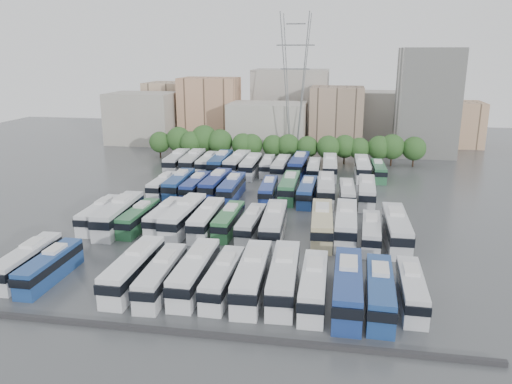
% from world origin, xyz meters
% --- Properties ---
extents(ground, '(220.00, 220.00, 0.00)m').
position_xyz_m(ground, '(0.00, 0.00, 0.00)').
color(ground, '#424447').
rests_on(ground, ground).
extents(parapet, '(56.00, 0.50, 0.50)m').
position_xyz_m(parapet, '(0.00, -33.00, 0.25)').
color(parapet, '#2D2D30').
rests_on(parapet, ground).
extents(tree_line, '(64.73, 7.55, 8.19)m').
position_xyz_m(tree_line, '(-1.48, 42.18, 4.25)').
color(tree_line, black).
rests_on(tree_line, ground).
extents(city_buildings, '(102.00, 35.00, 20.00)m').
position_xyz_m(city_buildings, '(-7.46, 71.86, 7.87)').
color(city_buildings, '#9E998E').
rests_on(city_buildings, ground).
extents(apartment_tower, '(14.00, 14.00, 26.00)m').
position_xyz_m(apartment_tower, '(34.00, 58.00, 13.00)').
color(apartment_tower, silver).
rests_on(apartment_tower, ground).
extents(electricity_pylon, '(9.00, 6.91, 33.83)m').
position_xyz_m(electricity_pylon, '(2.00, 50.00, 18.66)').
color(electricity_pylon, slate).
rests_on(electricity_pylon, ground).
extents(bus_r0_s0, '(2.83, 11.69, 3.65)m').
position_xyz_m(bus_r0_s0, '(-21.53, -23.74, 1.79)').
color(bus_r0_s0, silver).
rests_on(bus_r0_s0, ground).
extents(bus_r0_s1, '(2.42, 11.02, 3.45)m').
position_xyz_m(bus_r0_s1, '(-18.21, -24.56, 1.70)').
color(bus_r0_s1, navy).
rests_on(bus_r0_s1, ground).
extents(bus_r0_s4, '(2.80, 12.68, 3.98)m').
position_xyz_m(bus_r0_s4, '(-8.33, -24.13, 1.95)').
color(bus_r0_s4, white).
rests_on(bus_r0_s4, ground).
extents(bus_r0_s5, '(2.90, 11.76, 3.67)m').
position_xyz_m(bus_r0_s5, '(-4.85, -24.90, 1.80)').
color(bus_r0_s5, silver).
rests_on(bus_r0_s5, ground).
extents(bus_r0_s6, '(2.79, 12.49, 3.92)m').
position_xyz_m(bus_r0_s6, '(-1.50, -23.59, 1.92)').
color(bus_r0_s6, silver).
rests_on(bus_r0_s6, ground).
extents(bus_r0_s7, '(2.68, 11.40, 3.56)m').
position_xyz_m(bus_r0_s7, '(1.82, -24.12, 1.75)').
color(bus_r0_s7, silver).
rests_on(bus_r0_s7, ground).
extents(bus_r0_s8, '(3.18, 13.00, 4.05)m').
position_xyz_m(bus_r0_s8, '(4.91, -23.67, 1.99)').
color(bus_r0_s8, silver).
rests_on(bus_r0_s8, ground).
extents(bus_r0_s9, '(3.37, 13.11, 4.08)m').
position_xyz_m(bus_r0_s9, '(8.26, -23.39, 2.00)').
color(bus_r0_s9, silver).
rests_on(bus_r0_s9, ground).
extents(bus_r0_s10, '(2.69, 11.98, 3.75)m').
position_xyz_m(bus_r0_s10, '(11.50, -24.43, 1.84)').
color(bus_r0_s10, silver).
rests_on(bus_r0_s10, ground).
extents(bus_r0_s11, '(3.04, 13.26, 4.15)m').
position_xyz_m(bus_r0_s11, '(14.94, -24.56, 2.04)').
color(bus_r0_s11, navy).
rests_on(bus_r0_s11, ground).
extents(bus_r0_s12, '(3.07, 12.34, 3.85)m').
position_xyz_m(bus_r0_s12, '(18.13, -24.82, 1.89)').
color(bus_r0_s12, navy).
rests_on(bus_r0_s12, ground).
extents(bus_r0_s13, '(2.61, 11.03, 3.45)m').
position_xyz_m(bus_r0_s13, '(21.40, -23.36, 1.69)').
color(bus_r0_s13, silver).
rests_on(bus_r0_s13, ground).
extents(bus_r1_s0, '(2.80, 11.60, 3.62)m').
position_xyz_m(bus_r1_s0, '(-21.27, -6.22, 1.78)').
color(bus_r1_s0, silver).
rests_on(bus_r1_s0, ground).
extents(bus_r1_s1, '(3.50, 13.66, 4.25)m').
position_xyz_m(bus_r1_s1, '(-18.05, -6.73, 2.09)').
color(bus_r1_s1, silver).
rests_on(bus_r1_s1, ground).
extents(bus_r1_s2, '(2.62, 11.11, 3.47)m').
position_xyz_m(bus_r1_s2, '(-15.08, -6.55, 1.70)').
color(bus_r1_s2, '#2C673D').
rests_on(bus_r1_s2, ground).
extents(bus_r1_s3, '(2.68, 11.23, 3.51)m').
position_xyz_m(bus_r1_s3, '(-11.53, -5.34, 1.72)').
color(bus_r1_s3, silver).
rests_on(bus_r1_s3, ground).
extents(bus_r1_s4, '(3.36, 13.44, 4.19)m').
position_xyz_m(bus_r1_s4, '(-8.44, -5.82, 2.06)').
color(bus_r1_s4, silver).
rests_on(bus_r1_s4, ground).
extents(bus_r1_s5, '(2.78, 12.25, 3.84)m').
position_xyz_m(bus_r1_s5, '(-4.97, -5.98, 1.88)').
color(bus_r1_s5, white).
rests_on(bus_r1_s5, ground).
extents(bus_r1_s6, '(2.67, 11.15, 3.48)m').
position_xyz_m(bus_r1_s6, '(-1.82, -5.61, 1.71)').
color(bus_r1_s6, '#317240').
rests_on(bus_r1_s6, ground).
extents(bus_r1_s7, '(2.81, 11.16, 3.48)m').
position_xyz_m(bus_r1_s7, '(1.64, -6.41, 1.71)').
color(bus_r1_s7, silver).
rests_on(bus_r1_s7, ground).
extents(bus_r1_s8, '(3.33, 13.09, 4.08)m').
position_xyz_m(bus_r1_s8, '(4.89, -6.63, 2.00)').
color(bus_r1_s8, silver).
rests_on(bus_r1_s8, ground).
extents(bus_r1_s10, '(3.46, 13.47, 4.19)m').
position_xyz_m(bus_r1_s10, '(11.49, -5.71, 2.06)').
color(bus_r1_s10, '#C2B585').
rests_on(bus_r1_s10, ground).
extents(bus_r1_s11, '(3.13, 13.45, 4.21)m').
position_xyz_m(bus_r1_s11, '(14.80, -5.10, 2.06)').
color(bus_r1_s11, silver).
rests_on(bus_r1_s11, ground).
extents(bus_r1_s12, '(2.93, 11.34, 3.53)m').
position_xyz_m(bus_r1_s12, '(18.13, -7.12, 1.73)').
color(bus_r1_s12, silver).
rests_on(bus_r1_s12, ground).
extents(bus_r1_s13, '(3.11, 13.54, 4.24)m').
position_xyz_m(bus_r1_s13, '(21.49, -6.02, 2.08)').
color(bus_r1_s13, silver).
rests_on(bus_r1_s13, ground).
extents(bus_r2_s1, '(2.46, 11.12, 3.49)m').
position_xyz_m(bus_r2_s1, '(-17.93, 11.62, 1.71)').
color(bus_r2_s1, silver).
rests_on(bus_r2_s1, ground).
extents(bus_r2_s2, '(3.18, 12.71, 3.96)m').
position_xyz_m(bus_r2_s2, '(-14.99, 11.96, 1.94)').
color(bus_r2_s2, navy).
rests_on(bus_r2_s2, ground).
extents(bus_r2_s3, '(2.72, 11.87, 3.71)m').
position_xyz_m(bus_r2_s3, '(-11.70, 11.33, 1.82)').
color(bus_r2_s3, navy).
rests_on(bus_r2_s3, ground).
extents(bus_r2_s4, '(3.18, 13.08, 4.08)m').
position_xyz_m(bus_r2_s4, '(-8.30, 12.51, 2.00)').
color(bus_r2_s4, navy).
rests_on(bus_r2_s4, ground).
extents(bus_r2_s5, '(2.75, 12.46, 3.91)m').
position_xyz_m(bus_r2_s5, '(-4.98, 10.87, 1.92)').
color(bus_r2_s5, navy).
rests_on(bus_r2_s5, ground).
extents(bus_r2_s7, '(2.90, 11.24, 3.50)m').
position_xyz_m(bus_r2_s7, '(1.45, 11.35, 1.72)').
color(bus_r2_s7, navy).
rests_on(bus_r2_s7, ground).
extents(bus_r2_s8, '(2.80, 12.77, 4.00)m').
position_xyz_m(bus_r2_s8, '(4.93, 13.29, 1.97)').
color(bus_r2_s8, '#317245').
rests_on(bus_r2_s8, ground).
extents(bus_r2_s9, '(2.89, 11.85, 3.70)m').
position_xyz_m(bus_r2_s9, '(8.22, 11.46, 1.81)').
color(bus_r2_s9, navy).
rests_on(bus_r2_s9, ground).
extents(bus_r2_s10, '(3.29, 13.30, 4.15)m').
position_xyz_m(bus_r2_s10, '(11.37, 12.90, 2.04)').
color(bus_r2_s10, silver).
rests_on(bus_r2_s10, ground).
extents(bus_r2_s11, '(2.79, 11.28, 3.52)m').
position_xyz_m(bus_r2_s11, '(15.01, 11.58, 1.73)').
color(bus_r2_s11, silver).
rests_on(bus_r2_s11, ground).
extents(bus_r2_s12, '(3.14, 12.83, 4.00)m').
position_xyz_m(bus_r2_s12, '(18.31, 12.45, 1.96)').
color(bus_r2_s12, silver).
rests_on(bus_r2_s12, ground).
extents(bus_r3_s0, '(3.50, 13.14, 4.08)m').
position_xyz_m(bus_r3_s0, '(-21.61, 30.43, 2.00)').
color(bus_r3_s0, silver).
rests_on(bus_r3_s0, ground).
extents(bus_r3_s1, '(3.45, 13.28, 4.13)m').
position_xyz_m(bus_r3_s1, '(-18.11, 30.85, 2.03)').
color(bus_r3_s1, silver).
rests_on(bus_r3_s1, ground).
extents(bus_r3_s2, '(2.71, 11.98, 3.75)m').
position_xyz_m(bus_r3_s2, '(-14.67, 30.63, 1.84)').
color(bus_r3_s2, silver).
rests_on(bus_r3_s2, ground).
extents(bus_r3_s3, '(3.25, 13.60, 4.25)m').
position_xyz_m(bus_r3_s3, '(-11.64, 29.77, 2.09)').
color(bus_r3_s3, navy).
rests_on(bus_r3_s3, ground).
extents(bus_r3_s4, '(3.55, 13.59, 4.23)m').
position_xyz_m(bus_r3_s4, '(-8.12, 30.42, 2.07)').
color(bus_r3_s4, silver).
rests_on(bus_r3_s4, ground).
extents(bus_r3_s5, '(2.83, 12.74, 3.99)m').
position_xyz_m(bus_r3_s5, '(-4.90, 29.03, 1.96)').
color(bus_r3_s5, silver).
rests_on(bus_r3_s5, ground).
extents(bus_r3_s6, '(2.89, 11.16, 3.47)m').
position_xyz_m(bus_r3_s6, '(-1.65, 30.82, 1.71)').
color(bus_r3_s6, silver).
rests_on(bus_r3_s6, ground).
extents(bus_r3_s7, '(3.03, 12.42, 3.88)m').
position_xyz_m(bus_r3_s7, '(1.49, 29.04, 1.90)').
color(bus_r3_s7, silver).
rests_on(bus_r3_s7, ground).
extents(bus_r3_s8, '(3.56, 13.81, 4.30)m').
position_xyz_m(bus_r3_s8, '(5.09, 30.72, 2.11)').
color(bus_r3_s8, navy).
rests_on(bus_r3_s8, ground).
extents(bus_r3_s9, '(2.56, 11.21, 3.51)m').
position_xyz_m(bus_r3_s9, '(8.31, 29.10, 1.72)').
color(bus_r3_s9, silver).
rests_on(bus_r3_s9, ground).
extents(bus_r3_s10, '(3.28, 13.39, 4.18)m').
position_xyz_m(bus_r3_s10, '(11.52, 30.41, 2.05)').
color(bus_r3_s10, silver).
rests_on(bus_r3_s10, ground).
extents(bus_r3_s12, '(3.11, 13.10, 4.09)m').
position_xyz_m(bus_r3_s12, '(18.14, 30.70, 2.01)').
color(bus_r3_s12, silver).
rests_on(bus_r3_s12, ground).
extents(bus_r3_s13, '(2.81, 11.25, 3.51)m').
position_xyz_m(bus_r3_s13, '(21.34, 30.09, 1.72)').
color(bus_r3_s13, '#2A633E').
rests_on(bus_r3_s13, ground).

